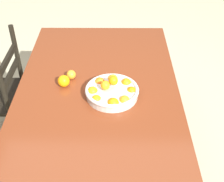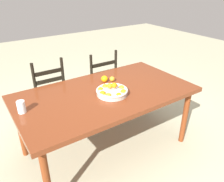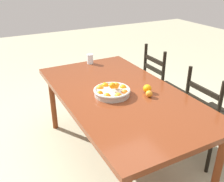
% 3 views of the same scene
% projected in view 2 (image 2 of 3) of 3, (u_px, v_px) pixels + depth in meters
% --- Properties ---
extents(ground_plane, '(12.00, 12.00, 0.00)m').
position_uv_depth(ground_plane, '(106.00, 147.00, 2.73)').
color(ground_plane, '#AEAA8A').
extents(dining_table, '(1.88, 1.03, 0.76)m').
position_uv_depth(dining_table, '(106.00, 97.00, 2.42)').
color(dining_table, maroon).
rests_on(dining_table, ground).
extents(chair_near_window, '(0.45, 0.45, 0.96)m').
position_uv_depth(chair_near_window, '(99.00, 83.00, 3.31)').
color(chair_near_window, black).
rests_on(chair_near_window, ground).
extents(chair_by_cabinet, '(0.41, 0.41, 0.99)m').
position_uv_depth(chair_by_cabinet, '(49.00, 97.00, 2.92)').
color(chair_by_cabinet, black).
rests_on(chair_by_cabinet, ground).
extents(fruit_bowl, '(0.33, 0.33, 0.13)m').
position_uv_depth(fruit_bowl, '(112.00, 91.00, 2.31)').
color(fruit_bowl, beige).
rests_on(fruit_bowl, dining_table).
extents(orange_loose_0, '(0.08, 0.08, 0.08)m').
position_uv_depth(orange_loose_0, '(104.00, 79.00, 2.59)').
color(orange_loose_0, orange).
rests_on(orange_loose_0, dining_table).
extents(orange_loose_1, '(0.06, 0.06, 0.06)m').
position_uv_depth(orange_loose_1, '(112.00, 79.00, 2.61)').
color(orange_loose_1, orange).
rests_on(orange_loose_1, dining_table).
extents(drinking_glass, '(0.07, 0.07, 0.11)m').
position_uv_depth(drinking_glass, '(21.00, 107.00, 1.99)').
color(drinking_glass, silver).
rests_on(drinking_glass, dining_table).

